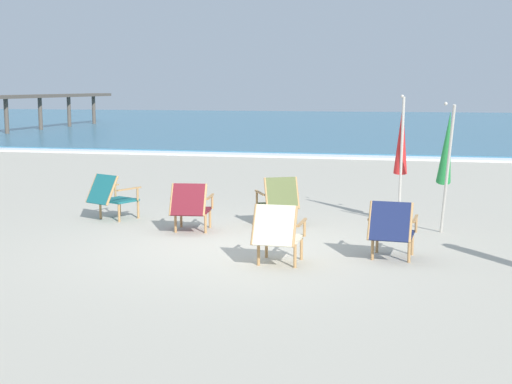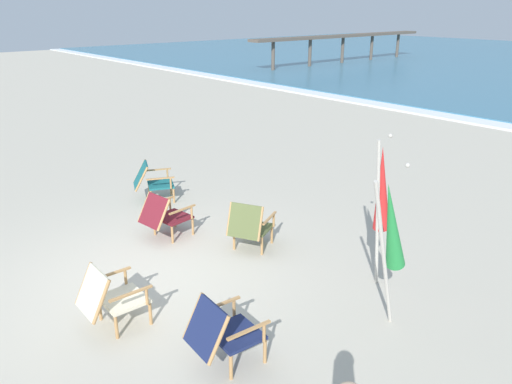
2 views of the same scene
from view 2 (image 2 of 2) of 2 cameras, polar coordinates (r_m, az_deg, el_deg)
name	(u,v)px [view 2 (image 2 of 2)]	position (r m, az deg, el deg)	size (l,w,h in m)	color
ground_plane	(150,276)	(7.32, -11.99, -9.38)	(80.00, 80.00, 0.00)	#B7AF9E
beach_chair_back_right	(164,214)	(8.22, -10.43, -2.53)	(0.66, 0.83, 0.78)	maroon
beach_chair_back_left	(110,296)	(6.17, -16.37, -11.34)	(0.61, 0.75, 0.79)	beige
beach_chair_front_right	(249,225)	(7.69, -0.76, -3.78)	(0.82, 0.87, 0.82)	#515B33
beach_chair_mid_center	(152,180)	(9.86, -11.84, 1.31)	(0.84, 0.93, 0.78)	#196066
beach_chair_far_center	(222,331)	(5.39, -3.88, -15.58)	(0.64, 0.79, 0.79)	#19234C
umbrella_furled_green	(392,228)	(5.66, 15.23, -4.01)	(0.30, 0.80, 2.02)	#B7B2A8
umbrella_furled_red	(382,190)	(6.56, 14.17, 0.17)	(0.26, 0.41, 2.11)	#B7B2A8
pier_distant	(343,38)	(33.92, 9.94, 16.96)	(0.90, 15.21, 1.86)	brown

